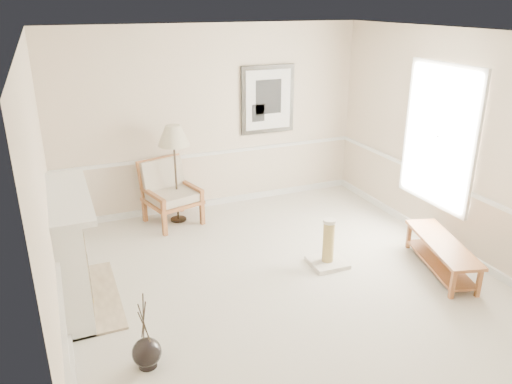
{
  "coord_description": "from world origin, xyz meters",
  "views": [
    {
      "loc": [
        -2.35,
        -4.67,
        3.23
      ],
      "look_at": [
        -0.1,
        0.7,
        0.97
      ],
      "focal_mm": 35.0,
      "sensor_mm": 36.0,
      "label": 1
    }
  ],
  "objects_px": {
    "armchair": "(168,189)",
    "scratching_post": "(328,251)",
    "floor_vase": "(147,353)",
    "floor_lamp": "(174,138)",
    "bench": "(442,251)"
  },
  "relations": [
    {
      "from": "bench",
      "to": "scratching_post",
      "type": "xyz_separation_m",
      "value": [
        -1.24,
        0.67,
        -0.06
      ]
    },
    {
      "from": "bench",
      "to": "floor_lamp",
      "type": "bearing_deg",
      "value": 133.89
    },
    {
      "from": "scratching_post",
      "to": "floor_vase",
      "type": "bearing_deg",
      "value": -157.94
    },
    {
      "from": "floor_vase",
      "to": "bench",
      "type": "distance_m",
      "value": 3.8
    },
    {
      "from": "bench",
      "to": "scratching_post",
      "type": "bearing_deg",
      "value": 151.59
    },
    {
      "from": "floor_vase",
      "to": "armchair",
      "type": "xyz_separation_m",
      "value": [
        0.98,
        3.18,
        0.37
      ]
    },
    {
      "from": "floor_lamp",
      "to": "bench",
      "type": "xyz_separation_m",
      "value": [
        2.68,
        -2.79,
        -1.05
      ]
    },
    {
      "from": "bench",
      "to": "armchair",
      "type": "bearing_deg",
      "value": 134.69
    },
    {
      "from": "armchair",
      "to": "bench",
      "type": "relative_size",
      "value": 0.67
    },
    {
      "from": "scratching_post",
      "to": "armchair",
      "type": "bearing_deg",
      "value": 125.78
    },
    {
      "from": "armchair",
      "to": "scratching_post",
      "type": "relative_size",
      "value": 1.51
    },
    {
      "from": "floor_vase",
      "to": "floor_lamp",
      "type": "bearing_deg",
      "value": 70.65
    },
    {
      "from": "bench",
      "to": "scratching_post",
      "type": "height_order",
      "value": "scratching_post"
    },
    {
      "from": "floor_vase",
      "to": "bench",
      "type": "relative_size",
      "value": 0.56
    },
    {
      "from": "floor_vase",
      "to": "floor_lamp",
      "type": "distance_m",
      "value": 3.53
    }
  ]
}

